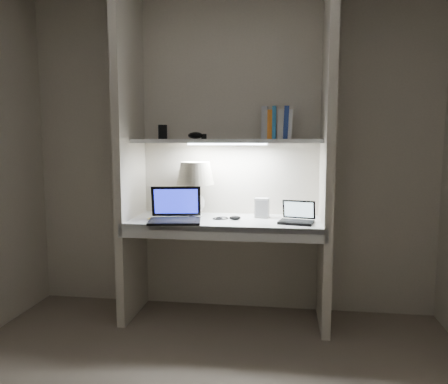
% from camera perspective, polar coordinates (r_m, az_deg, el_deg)
% --- Properties ---
extents(back_wall, '(3.20, 0.01, 2.50)m').
position_cam_1_polar(back_wall, '(3.48, 0.80, 5.03)').
color(back_wall, beige).
rests_on(back_wall, floor).
extents(alcove_panel_left, '(0.06, 0.55, 2.50)m').
position_cam_1_polar(alcove_panel_left, '(3.38, -12.21, 4.83)').
color(alcove_panel_left, beige).
rests_on(alcove_panel_left, floor).
extents(alcove_panel_right, '(0.06, 0.55, 2.50)m').
position_cam_1_polar(alcove_panel_right, '(3.19, 13.33, 4.69)').
color(alcove_panel_right, beige).
rests_on(alcove_panel_right, floor).
extents(desk, '(1.40, 0.55, 0.04)m').
position_cam_1_polar(desk, '(3.26, 0.17, -3.93)').
color(desk, white).
rests_on(desk, alcove_panel_left).
extents(desk_apron, '(1.46, 0.03, 0.10)m').
position_cam_1_polar(desk_apron, '(3.01, -0.50, -5.40)').
color(desk_apron, silver).
rests_on(desk_apron, desk).
extents(shelf, '(1.40, 0.36, 0.03)m').
position_cam_1_polar(shelf, '(3.30, 0.40, 6.67)').
color(shelf, silver).
rests_on(shelf, back_wall).
extents(strip_light, '(0.60, 0.04, 0.02)m').
position_cam_1_polar(strip_light, '(3.30, 0.40, 6.29)').
color(strip_light, white).
rests_on(strip_light, shelf).
extents(table_lamp, '(0.29, 0.29, 0.42)m').
position_cam_1_polar(table_lamp, '(3.36, -3.75, 1.62)').
color(table_lamp, white).
rests_on(table_lamp, desk).
extents(laptop_main, '(0.42, 0.37, 0.25)m').
position_cam_1_polar(laptop_main, '(3.20, -6.39, -2.80)').
color(laptop_main, black).
rests_on(laptop_main, desk).
extents(laptop_netbook, '(0.28, 0.25, 0.16)m').
position_cam_1_polar(laptop_netbook, '(3.17, 9.52, -3.30)').
color(laptop_netbook, black).
rests_on(laptop_netbook, desk).
extents(speaker, '(0.11, 0.08, 0.15)m').
position_cam_1_polar(speaker, '(3.33, 5.00, -2.07)').
color(speaker, silver).
rests_on(speaker, desk).
extents(mouse, '(0.09, 0.07, 0.03)m').
position_cam_1_polar(mouse, '(3.23, 1.45, -3.39)').
color(mouse, black).
rests_on(mouse, desk).
extents(cable_coil, '(0.11, 0.11, 0.01)m').
position_cam_1_polar(cable_coil, '(3.28, -0.26, -3.42)').
color(cable_coil, black).
rests_on(cable_coil, desk).
extents(sticky_note, '(0.07, 0.07, 0.00)m').
position_cam_1_polar(sticky_note, '(3.32, -9.28, -3.45)').
color(sticky_note, yellow).
rests_on(sticky_note, desk).
extents(book_row, '(0.23, 0.16, 0.24)m').
position_cam_1_polar(book_row, '(3.29, 6.90, 8.85)').
color(book_row, silver).
rests_on(book_row, shelf).
extents(shelf_box, '(0.08, 0.07, 0.11)m').
position_cam_1_polar(shelf_box, '(3.49, -8.03, 7.77)').
color(shelf_box, black).
rests_on(shelf_box, shelf).
extents(shelf_gadget, '(0.15, 0.12, 0.05)m').
position_cam_1_polar(shelf_gadget, '(3.35, -3.75, 7.38)').
color(shelf_gadget, black).
rests_on(shelf_gadget, shelf).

